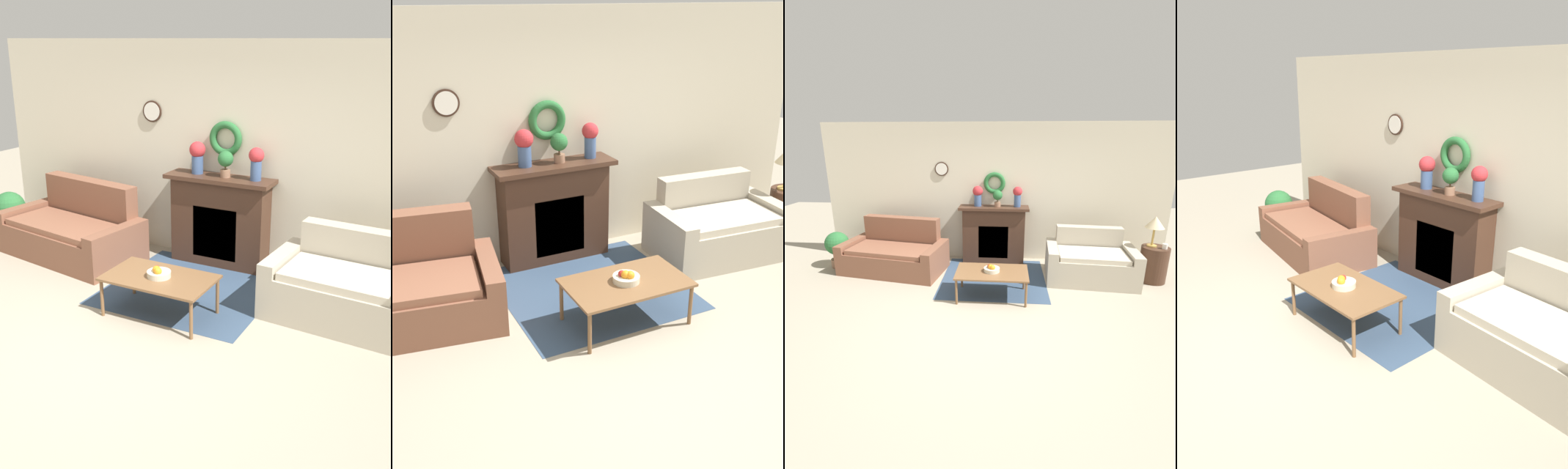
# 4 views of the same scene
# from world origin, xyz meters

# --- Properties ---
(ground_plane) EXTENTS (16.00, 16.00, 0.00)m
(ground_plane) POSITION_xyz_m (0.00, 0.00, 0.00)
(ground_plane) COLOR #9E937F
(floor_rug) EXTENTS (1.81, 1.76, 0.01)m
(floor_rug) POSITION_xyz_m (0.05, 1.47, 0.00)
(floor_rug) COLOR #334760
(floor_rug) RESTS_ON ground_plane
(wall_back) EXTENTS (6.80, 0.15, 2.70)m
(wall_back) POSITION_xyz_m (-0.00, 2.52, 1.35)
(wall_back) COLOR beige
(wall_back) RESTS_ON ground_plane
(fireplace) EXTENTS (1.35, 0.41, 1.13)m
(fireplace) POSITION_xyz_m (0.01, 2.32, 0.57)
(fireplace) COLOR #42281C
(fireplace) RESTS_ON ground_plane
(couch_left) EXTENTS (1.97, 1.26, 0.95)m
(couch_left) POSITION_xyz_m (-1.81, 1.71, 0.32)
(couch_left) COLOR brown
(couch_left) RESTS_ON ground_plane
(loveseat_right) EXTENTS (1.55, 1.05, 0.87)m
(loveseat_right) POSITION_xyz_m (1.73, 1.59, 0.31)
(loveseat_right) COLOR #B2A893
(loveseat_right) RESTS_ON ground_plane
(coffee_table) EXTENTS (1.11, 0.66, 0.43)m
(coffee_table) POSITION_xyz_m (0.05, 0.78, 0.39)
(coffee_table) COLOR brown
(coffee_table) RESTS_ON ground_plane
(fruit_bowl) EXTENTS (0.24, 0.24, 0.12)m
(fruit_bowl) POSITION_xyz_m (0.05, 0.77, 0.47)
(fruit_bowl) COLOR beige
(fruit_bowl) RESTS_ON coffee_table
(vase_on_mantel_left) EXTENTS (0.20, 0.20, 0.39)m
(vase_on_mantel_left) POSITION_xyz_m (-0.30, 2.32, 1.36)
(vase_on_mantel_left) COLOR #3D5684
(vase_on_mantel_left) RESTS_ON fireplace
(vase_on_mantel_right) EXTENTS (0.18, 0.18, 0.39)m
(vase_on_mantel_right) POSITION_xyz_m (0.46, 2.32, 1.36)
(vase_on_mantel_right) COLOR #3D5684
(vase_on_mantel_right) RESTS_ON fireplace
(potted_plant_on_mantel) EXTENTS (0.19, 0.19, 0.32)m
(potted_plant_on_mantel) POSITION_xyz_m (0.08, 2.30, 1.32)
(potted_plant_on_mantel) COLOR #8E664C
(potted_plant_on_mantel) RESTS_ON fireplace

